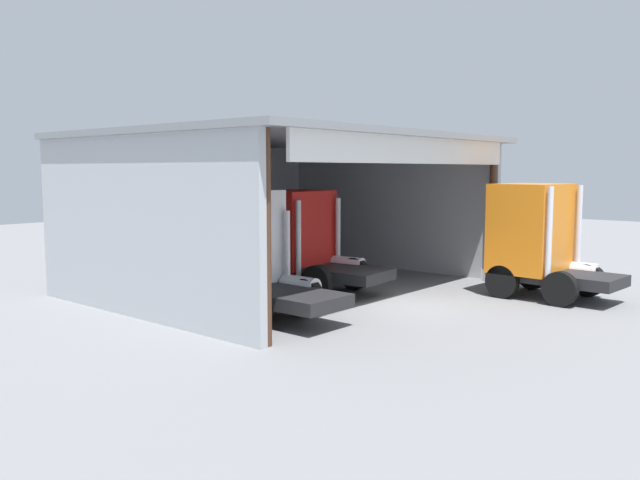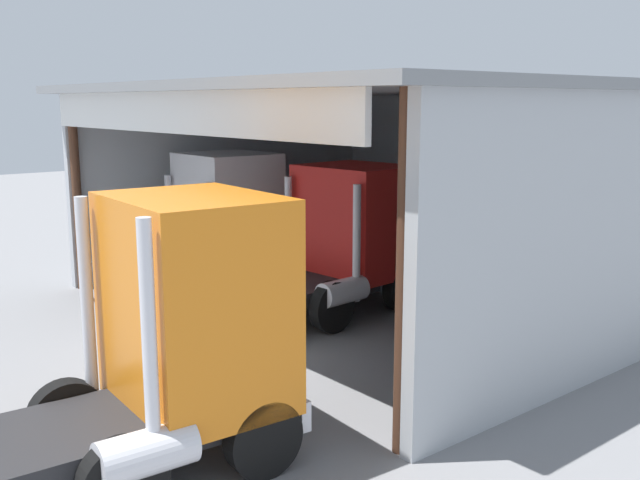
% 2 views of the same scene
% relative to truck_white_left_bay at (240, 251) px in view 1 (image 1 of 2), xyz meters
% --- Properties ---
extents(ground_plane, '(80.00, 80.00, 0.00)m').
position_rel_truck_white_left_bay_xyz_m(ground_plane, '(4.02, -3.26, -1.87)').
color(ground_plane, slate).
rests_on(ground_plane, ground).
extents(workshop_shed, '(13.15, 10.88, 5.40)m').
position_rel_truck_white_left_bay_xyz_m(workshop_shed, '(4.02, 2.73, 1.84)').
color(workshop_shed, '#ADB2B7').
rests_on(workshop_shed, ground).
extents(truck_white_left_bay, '(2.58, 5.19, 3.63)m').
position_rel_truck_white_left_bay_xyz_m(truck_white_left_bay, '(0.00, 0.00, 0.00)').
color(truck_white_left_bay, white).
rests_on(truck_white_left_bay, ground).
extents(truck_red_center_right_bay, '(2.95, 5.08, 3.49)m').
position_rel_truck_white_left_bay_xyz_m(truck_red_center_right_bay, '(3.96, 1.24, -0.05)').
color(truck_red_center_right_bay, red).
rests_on(truck_red_center_right_bay, ground).
extents(truck_orange_right_bay, '(2.75, 4.22, 3.76)m').
position_rel_truck_white_left_bay_xyz_m(truck_orange_right_bay, '(8.24, -5.60, 0.08)').
color(truck_orange_right_bay, orange).
rests_on(truck_orange_right_bay, ground).
extents(oil_drum, '(0.58, 0.58, 0.93)m').
position_rel_truck_white_left_bay_xyz_m(oil_drum, '(8.77, 5.61, -1.40)').
color(oil_drum, '#194CB2').
rests_on(oil_drum, ground).
extents(tool_cart, '(0.90, 0.60, 1.00)m').
position_rel_truck_white_left_bay_xyz_m(tool_cart, '(6.36, 5.48, -1.37)').
color(tool_cart, '#1E59A5').
rests_on(tool_cart, ground).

